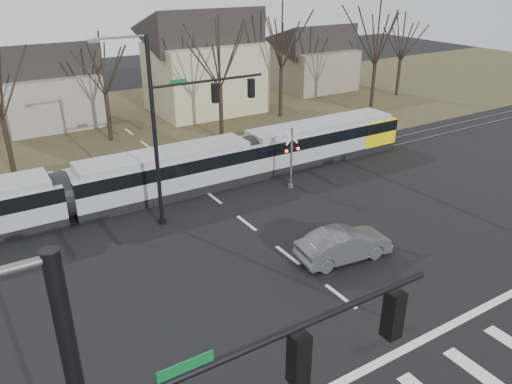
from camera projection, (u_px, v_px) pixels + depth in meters
ground at (373, 322)px, 20.14m from camera, size 140.00×140.00×0.00m
grass_verge at (122, 126)px, 44.93m from camera, size 140.00×28.00×0.01m
stop_line at (407, 348)px, 18.74m from camera, size 28.00×0.35×0.01m
lane_dashes at (200, 187)px, 32.53m from camera, size 0.18×30.00×0.01m
rail_pair at (201, 187)px, 32.37m from camera, size 90.00×1.52×0.06m
tram at (164, 172)px, 30.76m from camera, size 37.44×2.78×2.84m
sedan at (344, 245)px, 24.18m from camera, size 2.74×5.16×1.58m
signal_pole_far at (182, 120)px, 26.32m from camera, size 9.28×0.44×10.20m
rail_crossing_signal at (291, 160)px, 31.68m from camera, size 1.08×0.36×4.00m
tree_row at (164, 80)px, 39.19m from camera, size 59.20×7.20×10.00m
house_b at (47, 80)px, 44.00m from camera, size 8.64×7.56×7.65m
house_c at (204, 57)px, 47.87m from camera, size 10.80×8.64×10.10m
house_d at (314, 54)px, 57.14m from camera, size 8.64×7.56×7.65m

